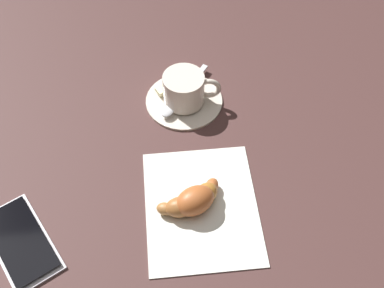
{
  "coord_description": "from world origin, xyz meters",
  "views": [
    {
      "loc": [
        0.44,
        -0.04,
        0.58
      ],
      "look_at": [
        0.01,
        0.01,
        0.02
      ],
      "focal_mm": 45.41,
      "sensor_mm": 36.0,
      "label": 1
    }
  ],
  "objects_px": {
    "teaspoon": "(178,99)",
    "sugar_packet": "(173,85)",
    "saucer": "(184,100)",
    "espresso_cup": "(185,89)",
    "cell_phone": "(21,242)",
    "napkin": "(201,206)",
    "croissant": "(193,200)"
  },
  "relations": [
    {
      "from": "teaspoon",
      "to": "sugar_packet",
      "type": "relative_size",
      "value": 1.94
    },
    {
      "from": "saucer",
      "to": "espresso_cup",
      "type": "height_order",
      "value": "espresso_cup"
    },
    {
      "from": "teaspoon",
      "to": "cell_phone",
      "type": "bearing_deg",
      "value": -46.15
    },
    {
      "from": "teaspoon",
      "to": "napkin",
      "type": "height_order",
      "value": "teaspoon"
    },
    {
      "from": "saucer",
      "to": "espresso_cup",
      "type": "xyz_separation_m",
      "value": [
        0.0,
        0.0,
        0.03
      ]
    },
    {
      "from": "saucer",
      "to": "cell_phone",
      "type": "xyz_separation_m",
      "value": [
        0.22,
        -0.24,
        -0.0
      ]
    },
    {
      "from": "teaspoon",
      "to": "sugar_packet",
      "type": "height_order",
      "value": "teaspoon"
    },
    {
      "from": "sugar_packet",
      "to": "cell_phone",
      "type": "distance_m",
      "value": 0.34
    },
    {
      "from": "saucer",
      "to": "napkin",
      "type": "height_order",
      "value": "saucer"
    },
    {
      "from": "saucer",
      "to": "napkin",
      "type": "xyz_separation_m",
      "value": [
        0.2,
        0.0,
        -0.0
      ]
    },
    {
      "from": "sugar_packet",
      "to": "napkin",
      "type": "xyz_separation_m",
      "value": [
        0.23,
        0.02,
        -0.01
      ]
    },
    {
      "from": "saucer",
      "to": "napkin",
      "type": "distance_m",
      "value": 0.2
    },
    {
      "from": "napkin",
      "to": "croissant",
      "type": "xyz_separation_m",
      "value": [
        -0.0,
        -0.01,
        0.02
      ]
    },
    {
      "from": "saucer",
      "to": "teaspoon",
      "type": "bearing_deg",
      "value": -73.7
    },
    {
      "from": "teaspoon",
      "to": "napkin",
      "type": "bearing_deg",
      "value": 3.39
    },
    {
      "from": "teaspoon",
      "to": "croissant",
      "type": "xyz_separation_m",
      "value": [
        0.19,
        -0.0,
        0.01
      ]
    },
    {
      "from": "sugar_packet",
      "to": "cell_phone",
      "type": "relative_size",
      "value": 0.4
    },
    {
      "from": "espresso_cup",
      "to": "teaspoon",
      "type": "distance_m",
      "value": 0.02
    },
    {
      "from": "saucer",
      "to": "teaspoon",
      "type": "xyz_separation_m",
      "value": [
        0.0,
        -0.01,
        0.01
      ]
    },
    {
      "from": "teaspoon",
      "to": "croissant",
      "type": "relative_size",
      "value": 1.22
    },
    {
      "from": "espresso_cup",
      "to": "napkin",
      "type": "distance_m",
      "value": 0.2
    },
    {
      "from": "cell_phone",
      "to": "saucer",
      "type": "bearing_deg",
      "value": 133.05
    },
    {
      "from": "espresso_cup",
      "to": "teaspoon",
      "type": "relative_size",
      "value": 0.79
    },
    {
      "from": "saucer",
      "to": "cell_phone",
      "type": "height_order",
      "value": "same"
    },
    {
      "from": "sugar_packet",
      "to": "croissant",
      "type": "distance_m",
      "value": 0.23
    },
    {
      "from": "teaspoon",
      "to": "napkin",
      "type": "distance_m",
      "value": 0.2
    },
    {
      "from": "espresso_cup",
      "to": "cell_phone",
      "type": "xyz_separation_m",
      "value": [
        0.22,
        -0.24,
        -0.03
      ]
    },
    {
      "from": "saucer",
      "to": "teaspoon",
      "type": "distance_m",
      "value": 0.01
    },
    {
      "from": "espresso_cup",
      "to": "croissant",
      "type": "relative_size",
      "value": 0.96
    },
    {
      "from": "croissant",
      "to": "napkin",
      "type": "bearing_deg",
      "value": 87.05
    },
    {
      "from": "cell_phone",
      "to": "sugar_packet",
      "type": "bearing_deg",
      "value": 138.24
    },
    {
      "from": "saucer",
      "to": "sugar_packet",
      "type": "bearing_deg",
      "value": -151.96
    }
  ]
}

